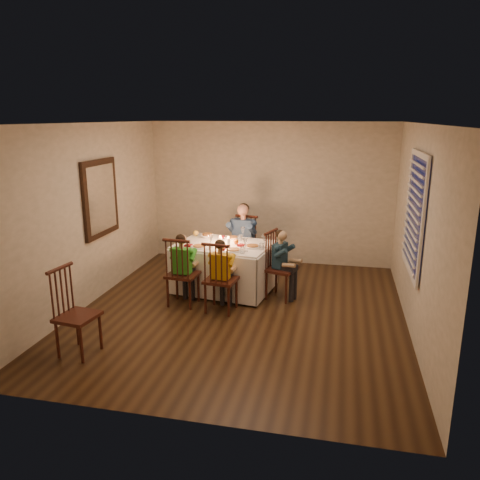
% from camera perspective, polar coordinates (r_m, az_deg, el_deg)
% --- Properties ---
extents(ground, '(5.00, 5.00, 0.00)m').
position_cam_1_polar(ground, '(6.70, 0.12, -8.77)').
color(ground, black).
rests_on(ground, ground).
extents(wall_left, '(0.02, 5.00, 2.60)m').
position_cam_1_polar(wall_left, '(7.11, -17.91, 2.89)').
color(wall_left, beige).
rests_on(wall_left, ground).
extents(wall_right, '(0.02, 5.00, 2.60)m').
position_cam_1_polar(wall_right, '(6.23, 20.80, 1.03)').
color(wall_right, beige).
rests_on(wall_right, ground).
extents(wall_back, '(4.50, 0.02, 2.60)m').
position_cam_1_polar(wall_back, '(8.71, 3.64, 5.67)').
color(wall_back, beige).
rests_on(wall_back, ground).
extents(ceiling, '(5.00, 5.00, 0.00)m').
position_cam_1_polar(ceiling, '(6.14, 0.14, 14.06)').
color(ceiling, white).
rests_on(ceiling, wall_back).
extents(dining_table, '(1.60, 1.26, 0.73)m').
position_cam_1_polar(dining_table, '(7.34, -1.99, -2.12)').
color(dining_table, white).
rests_on(dining_table, ground).
extents(chair_adult, '(0.48, 0.47, 1.04)m').
position_cam_1_polar(chair_adult, '(8.17, 0.34, -4.34)').
color(chair_adult, '#33100E').
rests_on(chair_adult, ground).
extents(chair_near_left, '(0.46, 0.44, 1.04)m').
position_cam_1_polar(chair_near_left, '(7.01, -6.87, -7.77)').
color(chair_near_left, '#33100E').
rests_on(chair_near_left, ground).
extents(chair_near_right, '(0.47, 0.45, 1.04)m').
position_cam_1_polar(chair_near_right, '(6.76, -2.30, -8.57)').
color(chair_near_right, '#33100E').
rests_on(chair_near_right, ground).
extents(chair_end, '(0.51, 0.53, 1.04)m').
position_cam_1_polar(chair_end, '(7.22, 4.98, -7.02)').
color(chair_end, '#33100E').
rests_on(chair_end, ground).
extents(chair_extra, '(0.46, 0.48, 1.05)m').
position_cam_1_polar(chair_extra, '(5.93, -18.82, -12.92)').
color(chair_extra, '#33100E').
rests_on(chair_extra, ground).
extents(adult, '(0.53, 0.50, 1.27)m').
position_cam_1_polar(adult, '(8.17, 0.34, -4.34)').
color(adult, '#304879').
rests_on(adult, ground).
extents(child_green, '(0.38, 0.35, 1.07)m').
position_cam_1_polar(child_green, '(7.01, -6.87, -7.77)').
color(child_green, green).
rests_on(child_green, ground).
extents(child_yellow, '(0.38, 0.35, 1.05)m').
position_cam_1_polar(child_yellow, '(6.76, -2.30, -8.57)').
color(child_yellow, gold).
rests_on(child_yellow, ground).
extents(child_teal, '(0.41, 0.43, 1.06)m').
position_cam_1_polar(child_teal, '(7.22, 4.98, -7.02)').
color(child_teal, '#1A3242').
rests_on(child_teal, ground).
extents(setting_adult, '(0.30, 0.30, 0.02)m').
position_cam_1_polar(setting_adult, '(7.58, -0.98, 0.23)').
color(setting_adult, white).
rests_on(setting_adult, dining_table).
extents(setting_green, '(0.30, 0.30, 0.02)m').
position_cam_1_polar(setting_green, '(7.10, -5.00, -0.83)').
color(setting_green, white).
rests_on(setting_green, dining_table).
extents(setting_yellow, '(0.30, 0.30, 0.02)m').
position_cam_1_polar(setting_yellow, '(6.88, -0.79, -1.28)').
color(setting_yellow, white).
rests_on(setting_yellow, dining_table).
extents(setting_teal, '(0.30, 0.30, 0.02)m').
position_cam_1_polar(setting_teal, '(7.08, 1.54, -0.82)').
color(setting_teal, white).
rests_on(setting_teal, dining_table).
extents(candle_left, '(0.06, 0.06, 0.10)m').
position_cam_1_polar(candle_left, '(7.29, -2.43, -0.05)').
color(candle_left, white).
rests_on(candle_left, dining_table).
extents(candle_right, '(0.06, 0.06, 0.10)m').
position_cam_1_polar(candle_right, '(7.24, -1.43, -0.15)').
color(candle_right, white).
rests_on(candle_right, dining_table).
extents(squash, '(0.09, 0.09, 0.09)m').
position_cam_1_polar(squash, '(7.79, -5.42, 0.84)').
color(squash, yellow).
rests_on(squash, dining_table).
extents(orange_fruit, '(0.08, 0.08, 0.08)m').
position_cam_1_polar(orange_fruit, '(7.25, -0.47, -0.21)').
color(orange_fruit, orange).
rests_on(orange_fruit, dining_table).
extents(serving_bowl, '(0.23, 0.23, 0.05)m').
position_cam_1_polar(serving_bowl, '(7.66, -4.01, 0.48)').
color(serving_bowl, white).
rests_on(serving_bowl, dining_table).
extents(wall_mirror, '(0.06, 0.95, 1.15)m').
position_cam_1_polar(wall_mirror, '(7.31, -16.64, 4.91)').
color(wall_mirror, black).
rests_on(wall_mirror, wall_left).
extents(window_blinds, '(0.07, 1.34, 1.54)m').
position_cam_1_polar(window_blinds, '(6.28, 20.45, 3.03)').
color(window_blinds, '#0D1134').
rests_on(window_blinds, wall_right).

